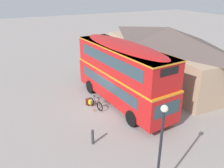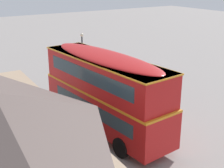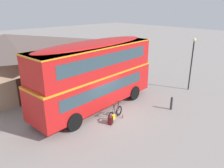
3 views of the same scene
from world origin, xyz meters
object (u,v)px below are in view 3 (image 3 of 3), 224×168
object	(u,v)px
kerb_bollard	(171,103)
water_bottle_red_squeeze	(123,117)
double_decker_bus	(95,73)
touring_bicycle	(115,114)
street_lamp	(192,59)
backpack_on_ground	(110,120)

from	to	relation	value
kerb_bollard	water_bottle_red_squeeze	bearing A→B (deg)	156.41
double_decker_bus	kerb_bollard	distance (m)	5.76
touring_bicycle	street_lamp	world-z (taller)	street_lamp
street_lamp	kerb_bollard	size ratio (longest dim) A/B	4.61
water_bottle_red_squeeze	kerb_bollard	world-z (taller)	kerb_bollard
touring_bicycle	backpack_on_ground	world-z (taller)	touring_bicycle
touring_bicycle	water_bottle_red_squeeze	distance (m)	0.61
street_lamp	water_bottle_red_squeeze	bearing A→B (deg)	177.27
street_lamp	touring_bicycle	bearing A→B (deg)	175.64
touring_bicycle	street_lamp	bearing A→B (deg)	-4.36
backpack_on_ground	water_bottle_red_squeeze	size ratio (longest dim) A/B	2.83
double_decker_bus	kerb_bollard	xyz separation A→B (m)	(3.65, -3.91, -2.14)
kerb_bollard	street_lamp	bearing A→B (deg)	13.76
double_decker_bus	water_bottle_red_squeeze	world-z (taller)	double_decker_bus
double_decker_bus	street_lamp	size ratio (longest dim) A/B	2.20
touring_bicycle	kerb_bollard	bearing A→B (deg)	-24.28
double_decker_bus	touring_bicycle	size ratio (longest dim) A/B	5.89
double_decker_bus	water_bottle_red_squeeze	bearing A→B (deg)	-84.07
water_bottle_red_squeeze	street_lamp	size ratio (longest dim) A/B	0.05
water_bottle_red_squeeze	kerb_bollard	xyz separation A→B (m)	(3.40, -1.49, 0.40)
street_lamp	double_decker_bus	bearing A→B (deg)	161.11
double_decker_bus	water_bottle_red_squeeze	xyz separation A→B (m)	(0.25, -2.42, -2.55)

